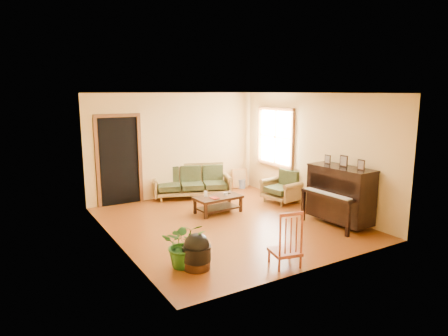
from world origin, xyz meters
TOP-DOWN VIEW (x-y plane):
  - floor at (0.00, 0.00)m, footprint 5.00×5.00m
  - doorway at (-1.45, 2.48)m, footprint 1.08×0.16m
  - window at (2.21, 1.30)m, footprint 0.12×1.36m
  - sofa at (0.26, 2.15)m, footprint 2.06×1.39m
  - coffee_table at (0.18, 0.69)m, footprint 1.05×0.62m
  - armchair at (1.90, 0.65)m, footprint 0.88×0.91m
  - piano at (1.89, -1.22)m, footprint 0.85×1.37m
  - footstool at (-1.50, -1.58)m, footprint 0.45×0.45m
  - red_chair at (-0.30, -2.17)m, footprint 0.50×0.53m
  - leaning_frame at (1.83, 2.35)m, footprint 0.44×0.19m
  - ceramic_crock at (1.87, 2.32)m, footprint 0.25×0.25m
  - potted_plant at (-1.64, -1.42)m, footprint 0.83×0.79m
  - book at (-0.05, 0.57)m, footprint 0.16×0.21m
  - candle at (-0.05, 0.83)m, footprint 0.09×0.09m
  - glass_jar at (0.38, 0.70)m, footprint 0.10×0.10m
  - remote at (0.46, 0.77)m, footprint 0.15×0.05m

SIDE VIEW (x-z plane):
  - floor at x=0.00m, z-range 0.00..0.00m
  - ceramic_crock at x=1.87m, z-range 0.00..0.25m
  - coffee_table at x=0.18m, z-range 0.00..0.37m
  - footstool at x=-1.50m, z-range 0.00..0.41m
  - leaning_frame at x=1.83m, z-range 0.00..0.57m
  - potted_plant at x=-1.64m, z-range 0.00..0.73m
  - remote at x=0.46m, z-range 0.37..0.39m
  - book at x=-0.05m, z-range 0.37..0.39m
  - glass_jar at x=0.38m, z-range 0.37..0.43m
  - armchair at x=1.90m, z-range 0.00..0.81m
  - sofa at x=0.26m, z-range 0.00..0.82m
  - candle at x=-0.05m, z-range 0.37..0.49m
  - red_chair at x=-0.30m, z-range 0.00..0.89m
  - piano at x=1.89m, z-range 0.00..1.17m
  - doorway at x=-1.45m, z-range 0.00..2.05m
  - window at x=2.21m, z-range 0.77..2.23m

